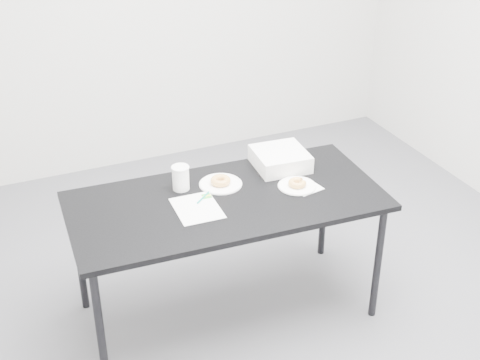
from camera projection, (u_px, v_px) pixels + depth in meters
name	position (u px, v px, depth m)	size (l,w,h in m)	color
floor	(260.00, 305.00, 3.77)	(4.00, 4.00, 0.00)	#515156
table	(227.00, 208.00, 3.41)	(1.63, 0.82, 0.73)	black
scorecard	(197.00, 208.00, 3.30)	(0.21, 0.27, 0.00)	white
logo_patch	(207.00, 196.00, 3.39)	(0.04, 0.04, 0.00)	green
pen	(204.00, 197.00, 3.38)	(0.01, 0.01, 0.13)	#0B7C70
napkin	(306.00, 187.00, 3.48)	(0.14, 0.14, 0.00)	white
plate_near	(297.00, 186.00, 3.48)	(0.20, 0.20, 0.01)	white
donut_near	(297.00, 183.00, 3.47)	(0.09, 0.09, 0.03)	gold
plate_far	(221.00, 184.00, 3.50)	(0.23, 0.23, 0.01)	white
donut_far	(221.00, 181.00, 3.49)	(0.11, 0.11, 0.04)	gold
coffee_cup	(181.00, 178.00, 3.43)	(0.09, 0.09, 0.13)	white
cup_lid	(275.00, 158.00, 3.76)	(0.10, 0.10, 0.01)	white
bakery_box	(280.00, 159.00, 3.66)	(0.28, 0.28, 0.09)	white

